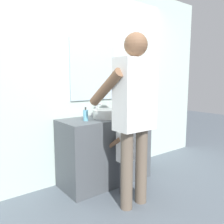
{
  "coord_description": "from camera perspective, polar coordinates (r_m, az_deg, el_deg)",
  "views": [
    {
      "loc": [
        -1.71,
        -2.07,
        1.35
      ],
      "look_at": [
        0.0,
        0.15,
        0.95
      ],
      "focal_mm": 36.84,
      "sensor_mm": 36.0,
      "label": 1
    }
  ],
  "objects": [
    {
      "name": "toothbrush_cup",
      "position": [
        3.23,
        2.57,
        0.32
      ],
      "size": [
        0.07,
        0.07,
        0.21
      ],
      "color": "#D86666",
      "rests_on": "vanity_cabinet"
    },
    {
      "name": "sink_basin",
      "position": [
        2.94,
        -1.54,
        -0.39
      ],
      "size": [
        0.33,
        0.33,
        0.11
      ],
      "color": "silver",
      "rests_on": "vanity_cabinet"
    },
    {
      "name": "ground_plane",
      "position": [
        3.01,
        1.84,
        -18.54
      ],
      "size": [
        14.0,
        14.0,
        0.0
      ],
      "primitive_type": "plane",
      "color": "slate"
    },
    {
      "name": "faucet",
      "position": [
        3.1,
        -3.76,
        0.5
      ],
      "size": [
        0.18,
        0.14,
        0.18
      ],
      "color": "#B7BABF",
      "rests_on": "vanity_cabinet"
    },
    {
      "name": "vanity_cabinet",
      "position": [
        3.07,
        -1.73,
        -9.35
      ],
      "size": [
        1.18,
        0.54,
        0.86
      ],
      "primitive_type": "cube",
      "color": "#4C5156",
      "rests_on": "ground"
    },
    {
      "name": "child_toddler",
      "position": [
        2.74,
        3.25,
        -9.56
      ],
      "size": [
        0.27,
        0.27,
        0.87
      ],
      "color": "#47474C",
      "rests_on": "ground"
    },
    {
      "name": "back_wall",
      "position": [
        3.19,
        -5.19,
        8.14
      ],
      "size": [
        4.4,
        0.1,
        2.7
      ],
      "color": "silver",
      "rests_on": "ground"
    },
    {
      "name": "adult_parent",
      "position": [
        2.36,
        5.42,
        1.64
      ],
      "size": [
        0.56,
        0.58,
        1.8
      ],
      "color": "#6B5B4C",
      "rests_on": "ground"
    },
    {
      "name": "soap_bottle",
      "position": [
        2.76,
        -6.56,
        -0.79
      ],
      "size": [
        0.06,
        0.06,
        0.17
      ],
      "color": "#66B2D1",
      "rests_on": "vanity_cabinet"
    }
  ]
}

